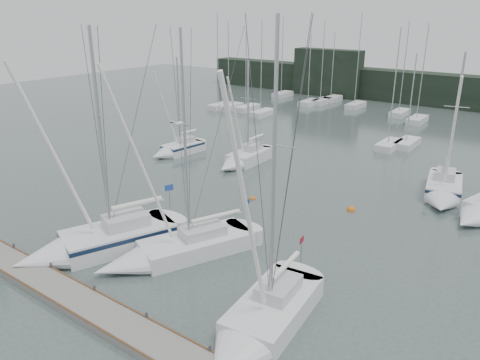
% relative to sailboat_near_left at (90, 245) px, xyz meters
% --- Properties ---
extents(ground, '(160.00, 160.00, 0.00)m').
position_rel_sailboat_near_left_xyz_m(ground, '(6.10, 1.26, -0.66)').
color(ground, '#455451').
rests_on(ground, ground).
extents(dock, '(24.00, 2.00, 0.40)m').
position_rel_sailboat_near_left_xyz_m(dock, '(6.10, -3.74, -0.46)').
color(dock, slate).
rests_on(dock, ground).
extents(far_treeline, '(90.00, 4.00, 5.00)m').
position_rel_sailboat_near_left_xyz_m(far_treeline, '(6.10, 63.26, 1.84)').
color(far_treeline, black).
rests_on(far_treeline, ground).
extents(far_building_left, '(12.00, 3.00, 8.00)m').
position_rel_sailboat_near_left_xyz_m(far_building_left, '(-13.90, 61.26, 3.34)').
color(far_building_left, black).
rests_on(far_building_left, ground).
extents(mast_forest, '(58.36, 26.66, 14.26)m').
position_rel_sailboat_near_left_xyz_m(mast_forest, '(2.85, 46.68, -0.18)').
color(mast_forest, silver).
rests_on(mast_forest, ground).
extents(sailboat_near_left, '(6.67, 10.36, 14.85)m').
position_rel_sailboat_near_left_xyz_m(sailboat_near_left, '(0.00, 0.00, 0.00)').
color(sailboat_near_left, silver).
rests_on(sailboat_near_left, ground).
extents(sailboat_near_center, '(6.67, 10.28, 14.67)m').
position_rel_sailboat_near_left_xyz_m(sailboat_near_center, '(4.36, 2.13, -0.16)').
color(sailboat_near_center, silver).
rests_on(sailboat_near_center, ground).
extents(sailboat_near_right, '(3.81, 9.29, 15.42)m').
position_rel_sailboat_near_left_xyz_m(sailboat_near_right, '(13.03, -0.54, -0.10)').
color(sailboat_near_right, silver).
rests_on(sailboat_near_right, ground).
extents(sailboat_mid_a, '(2.95, 6.41, 10.77)m').
position_rel_sailboat_near_left_xyz_m(sailboat_mid_a, '(-10.51, 18.79, -0.12)').
color(sailboat_mid_a, silver).
rests_on(sailboat_mid_a, ground).
extents(sailboat_mid_b, '(2.47, 7.38, 10.81)m').
position_rel_sailboat_near_left_xyz_m(sailboat_mid_b, '(-2.75, 20.10, -0.12)').
color(sailboat_mid_b, silver).
rests_on(sailboat_mid_b, ground).
extents(sailboat_mid_d, '(4.10, 7.98, 12.41)m').
position_rel_sailboat_near_left_xyz_m(sailboat_mid_d, '(15.61, 22.52, -0.05)').
color(sailboat_mid_d, silver).
rests_on(sailboat_mid_d, ground).
extents(buoy_a, '(0.52, 0.52, 0.52)m').
position_rel_sailboat_near_left_xyz_m(buoy_a, '(3.10, 13.50, -0.66)').
color(buoy_a, orange).
rests_on(buoy_a, ground).
extents(buoy_b, '(0.66, 0.66, 0.66)m').
position_rel_sailboat_near_left_xyz_m(buoy_b, '(10.52, 16.11, -0.66)').
color(buoy_b, orange).
rests_on(buoy_b, ground).
extents(seagull, '(1.11, 0.49, 0.22)m').
position_rel_sailboat_near_left_xyz_m(seagull, '(7.01, 1.24, 8.50)').
color(seagull, silver).
rests_on(seagull, ground).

